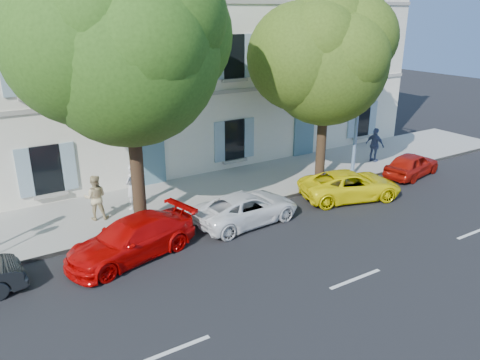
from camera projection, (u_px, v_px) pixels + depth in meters
ground at (277, 229)px, 17.26m from camera, size 90.00×90.00×0.00m
sidewalk at (218, 191)px, 20.78m from camera, size 36.00×4.50×0.15m
kerb at (244, 207)px, 19.05m from camera, size 36.00×0.16×0.16m
building at (160, 45)px, 23.36m from camera, size 28.00×7.00×12.00m
car_red_coupe at (132, 239)px, 15.13m from camera, size 4.75×2.83×1.29m
car_white_coupe at (247, 208)px, 17.67m from camera, size 4.31×2.22×1.16m
car_yellow_supercar at (350, 185)px, 19.94m from camera, size 4.74×3.15×1.21m
car_red_hatchback at (412, 164)px, 22.65m from camera, size 3.68×2.07×1.18m
tree_left at (128, 55)px, 15.29m from camera, size 6.12×6.12×9.48m
tree_right at (326, 64)px, 20.19m from camera, size 5.36×5.36×8.26m
street_lamp at (363, 76)px, 20.86m from camera, size 0.44×1.79×8.32m
pedestrian_a at (132, 187)px, 18.44m from camera, size 0.80×0.75×1.83m
pedestrian_b at (95, 197)px, 17.50m from camera, size 1.03×0.92×1.74m
pedestrian_c at (375, 145)px, 24.29m from camera, size 0.60×1.10×1.78m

